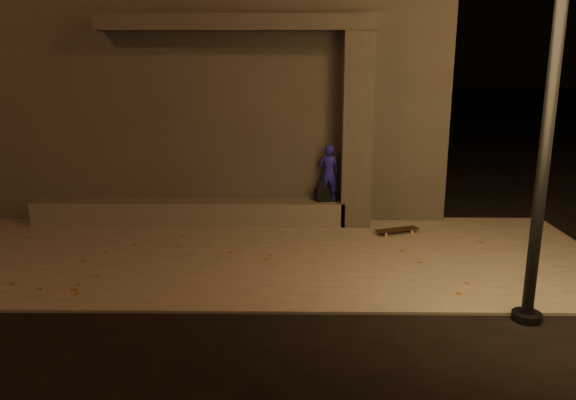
{
  "coord_description": "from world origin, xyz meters",
  "views": [
    {
      "loc": [
        0.56,
        -6.73,
        3.12
      ],
      "look_at": [
        0.44,
        2.0,
        0.94
      ],
      "focal_mm": 35.0,
      "sensor_mm": 36.0,
      "label": 1
    }
  ],
  "objects_px": {
    "column": "(356,131)",
    "backpack": "(323,194)",
    "skateboarder": "(329,173)",
    "skateboard": "(397,230)"
  },
  "relations": [
    {
      "from": "skateboard",
      "to": "column",
      "type": "bearing_deg",
      "value": 116.9
    },
    {
      "from": "skateboarder",
      "to": "backpack",
      "type": "xyz_separation_m",
      "value": [
        -0.1,
        0.0,
        -0.41
      ]
    },
    {
      "from": "backpack",
      "to": "skateboarder",
      "type": "bearing_deg",
      "value": -15.22
    },
    {
      "from": "column",
      "to": "skateboarder",
      "type": "height_order",
      "value": "column"
    },
    {
      "from": "column",
      "to": "backpack",
      "type": "height_order",
      "value": "column"
    },
    {
      "from": "column",
      "to": "skateboard",
      "type": "bearing_deg",
      "value": -42.05
    },
    {
      "from": "column",
      "to": "backpack",
      "type": "xyz_separation_m",
      "value": [
        -0.6,
        0.0,
        -1.21
      ]
    },
    {
      "from": "column",
      "to": "skateboarder",
      "type": "relative_size",
      "value": 3.29
    },
    {
      "from": "column",
      "to": "skateboard",
      "type": "distance_m",
      "value": 1.98
    },
    {
      "from": "backpack",
      "to": "skateboard",
      "type": "xyz_separation_m",
      "value": [
        1.32,
        -0.65,
        -0.52
      ]
    }
  ]
}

